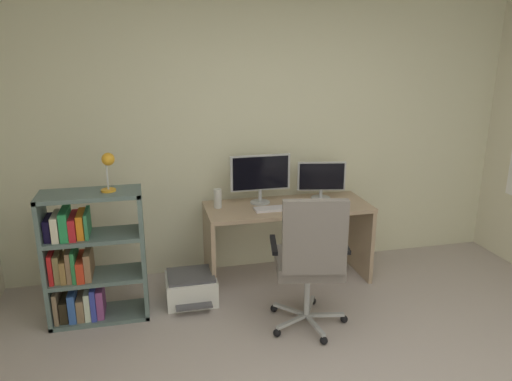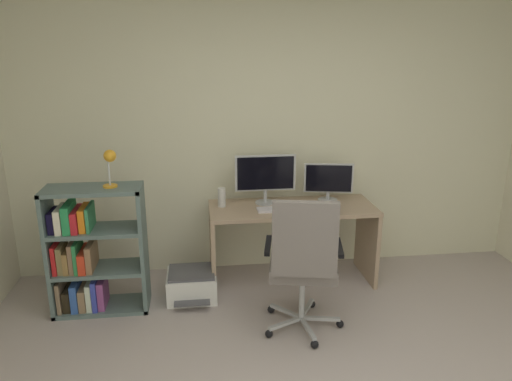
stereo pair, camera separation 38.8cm
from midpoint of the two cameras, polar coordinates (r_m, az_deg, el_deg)
The scene contains 11 objects.
wall_back at distance 4.53m, azimuth 4.46°, elevation 7.44°, with size 4.83×0.10×2.73m, color beige.
desk at distance 4.37m, azimuth 6.82°, elevation -4.27°, with size 1.48×0.59×0.73m.
monitor_main at distance 4.29m, azimuth 3.70°, elevation 1.86°, with size 0.55×0.18×0.45m.
monitor_secondary at distance 4.45m, azimuth 11.10°, elevation 1.22°, with size 0.44×0.18×0.35m.
keyboard at distance 4.18m, azimuth 5.15°, elevation -2.29°, with size 0.34×0.13×0.02m, color silver.
computer_mouse at distance 4.20m, azimuth 8.35°, elevation -2.16°, with size 0.06×0.10×0.03m, color black.
desktop_speaker at distance 4.24m, azimuth -1.50°, elevation -0.86°, with size 0.07×0.07×0.17m, color silver.
office_chair at distance 3.54m, azimuth 8.84°, elevation -8.11°, with size 0.63×0.63×1.10m.
bookshelf at distance 4.05m, azimuth -16.75°, elevation -7.42°, with size 0.75×0.33×1.05m.
desk_lamp at distance 3.78m, azimuth -14.22°, elevation 3.30°, with size 0.12×0.11×0.29m.
printer at distance 4.22m, azimuth -4.99°, elevation -11.13°, with size 0.42×0.45×0.25m.
Camera 2 is at (-0.71, -2.08, 2.07)m, focal length 33.64 mm.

